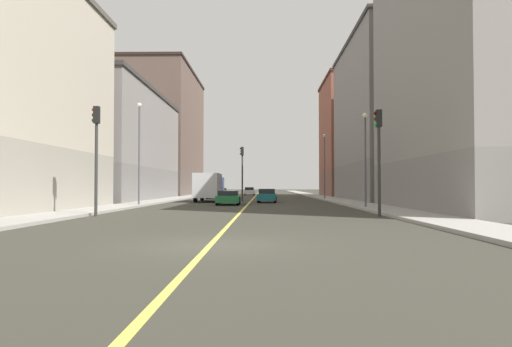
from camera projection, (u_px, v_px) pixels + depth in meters
ground_plane at (210, 245)px, 12.63m from camera, size 400.00×400.00×0.00m
sidewalk_left at (324, 197)px, 61.44m from camera, size 2.76×168.00×0.15m
sidewalk_right at (184, 197)px, 61.78m from camera, size 2.76×168.00×0.15m
lane_center_stripe at (254, 198)px, 61.61m from camera, size 0.16×154.00×0.01m
building_left_near at (498, 57)px, 29.82m from camera, size 11.67×19.04×19.57m
building_left_mid at (400, 120)px, 51.28m from camera, size 11.67×21.36×17.49m
building_left_far at (362, 138)px, 71.61m from camera, size 11.67×15.12×17.80m
building_right_midblock at (106, 145)px, 52.42m from camera, size 11.67×25.93×12.20m
building_right_distant at (160, 134)px, 79.73m from camera, size 11.67×25.27×20.83m
traffic_light_left_near at (379, 147)px, 24.44m from camera, size 0.40×0.32×5.55m
traffic_light_right_near at (96, 145)px, 24.73m from camera, size 0.40×0.32×5.79m
traffic_light_median_far at (242, 166)px, 49.53m from camera, size 0.40×0.32×5.71m
street_lamp_left_near at (365, 149)px, 32.45m from camera, size 0.36×0.36×6.50m
street_lamp_right_near at (139, 143)px, 36.89m from camera, size 0.36×0.36×7.98m
street_lamp_left_far at (324, 159)px, 54.66m from camera, size 0.36×0.36×7.50m
car_yellow at (221, 193)px, 63.54m from camera, size 1.82×4.02×1.30m
car_green at (228, 198)px, 39.68m from camera, size 2.04×4.54×1.18m
car_blue at (215, 194)px, 57.04m from camera, size 1.87×4.57×1.24m
car_white at (249, 191)px, 81.14m from camera, size 1.82×4.08×1.36m
car_teal at (267, 196)px, 45.27m from camera, size 1.93×4.04×1.31m
box_truck at (209, 186)px, 47.73m from camera, size 2.46×7.78×2.82m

